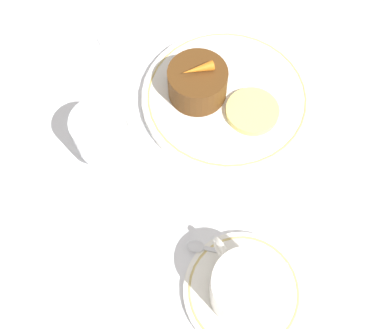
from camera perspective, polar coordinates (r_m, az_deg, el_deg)
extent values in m
plane|color=white|center=(0.66, 3.67, 7.04)|extent=(3.00, 3.00, 0.00)
cylinder|color=white|center=(0.66, 4.40, 8.45)|extent=(0.25, 0.25, 0.01)
torus|color=tan|center=(0.66, 4.43, 8.72)|extent=(0.23, 0.23, 0.00)
cylinder|color=white|center=(0.56, 6.51, -15.67)|extent=(0.14, 0.14, 0.01)
torus|color=tan|center=(0.56, 6.56, -15.60)|extent=(0.13, 0.13, 0.00)
cylinder|color=white|center=(0.52, 6.74, -15.35)|extent=(0.08, 0.08, 0.07)
cylinder|color=#9E7A4C|center=(0.52, 6.80, -15.26)|extent=(0.07, 0.07, 0.05)
torus|color=white|center=(0.52, 3.84, -10.90)|extent=(0.04, 0.01, 0.04)
cube|color=silver|center=(0.56, 6.83, -11.54)|extent=(0.07, 0.08, 0.00)
ellipsoid|color=silver|center=(0.56, 0.47, -10.33)|extent=(0.03, 0.03, 0.00)
cylinder|color=silver|center=(0.63, -10.26, 0.78)|extent=(0.06, 0.06, 0.01)
cylinder|color=silver|center=(0.61, -10.60, 1.72)|extent=(0.01, 0.01, 0.04)
cylinder|color=silver|center=(0.56, -11.42, 3.98)|extent=(0.07, 0.07, 0.06)
cylinder|color=#470A14|center=(0.57, -11.22, 3.44)|extent=(0.06, 0.06, 0.03)
cube|color=silver|center=(0.77, -3.40, 18.22)|extent=(0.02, 0.13, 0.01)
cube|color=silver|center=(0.75, -9.99, 15.78)|extent=(0.03, 0.05, 0.01)
cylinder|color=#563314|center=(0.64, 0.71, 10.34)|extent=(0.08, 0.08, 0.05)
cone|color=orange|center=(0.61, 0.74, 12.02)|extent=(0.02, 0.05, 0.01)
cylinder|color=#EFE075|center=(0.64, 7.67, 6.72)|extent=(0.07, 0.07, 0.01)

